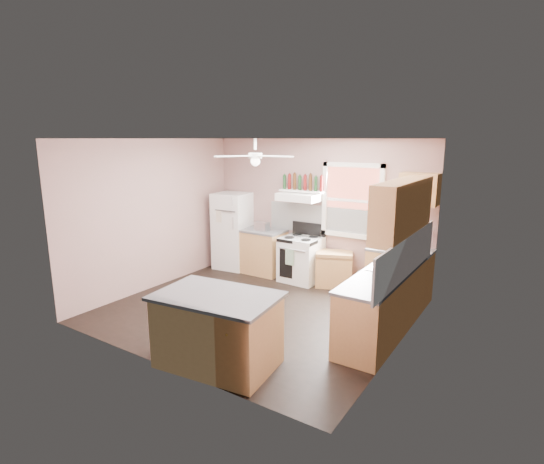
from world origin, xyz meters
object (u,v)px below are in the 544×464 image
Objects in this scene: refrigerator at (233,231)px; cart at (334,269)px; toaster at (262,226)px; island at (218,331)px; stove at (301,259)px.

cart is at bearing -3.90° from refrigerator.
refrigerator is 2.43× the size of cart.
toaster is 1.67m from cart.
cart is 0.48× the size of island.
toaster reaches higher than cart.
refrigerator is at bearing 118.93° from island.
refrigerator reaches higher than island.
cart is at bearing 83.77° from island.
stove is (0.87, 0.06, -0.56)m from toaster.
cart is (0.66, 0.08, -0.10)m from stove.
toaster reaches higher than stove.
toaster is 0.43× the size of cart.
toaster is 0.33× the size of stove.
refrigerator reaches higher than cart.
refrigerator is 0.80m from toaster.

